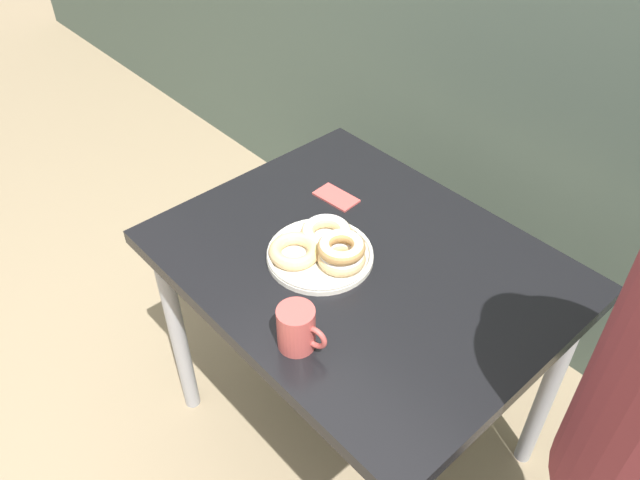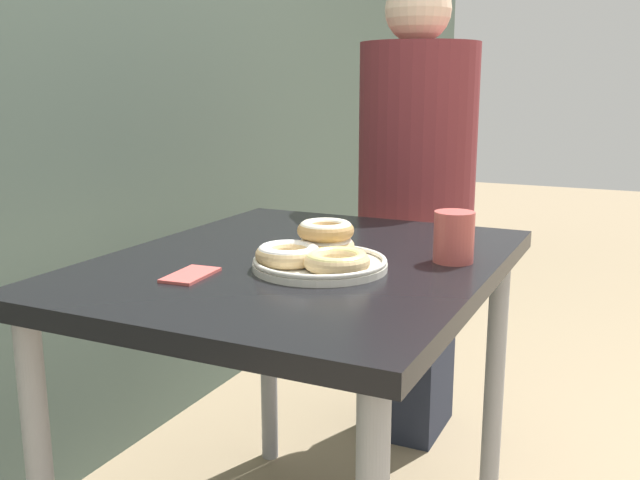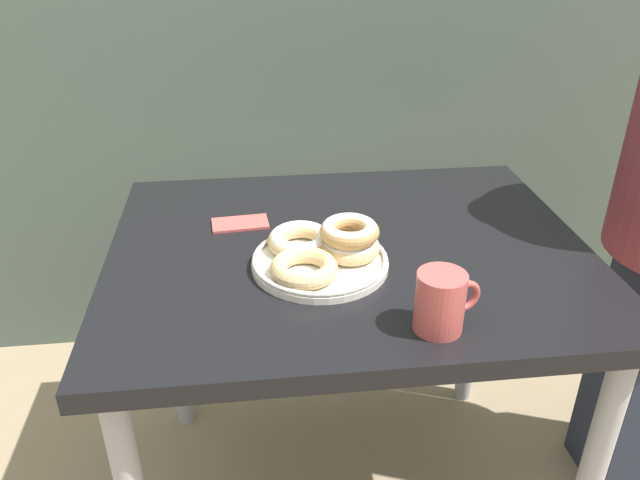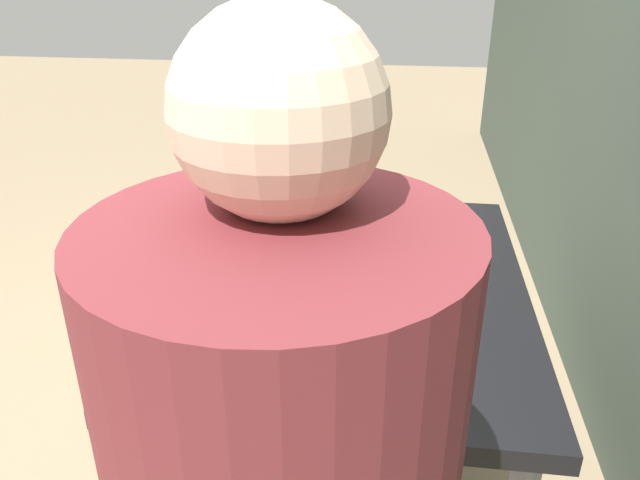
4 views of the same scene
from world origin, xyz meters
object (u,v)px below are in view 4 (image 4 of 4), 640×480
at_px(donut_plate, 322,252).
at_px(napkin, 405,238).
at_px(coffee_mug, 207,272).
at_px(dining_table, 349,313).

bearing_deg(donut_plate, napkin, 129.59).
xyz_separation_m(coffee_mug, napkin, (-0.33, 0.43, -0.05)).
distance_m(dining_table, coffee_mug, 0.35).
bearing_deg(napkin, coffee_mug, -52.04).
height_order(dining_table, coffee_mug, coffee_mug).
relative_size(dining_table, donut_plate, 3.55).
relative_size(coffee_mug, napkin, 0.92).
bearing_deg(dining_table, donut_plate, -132.59).
bearing_deg(coffee_mug, napkin, 127.96).
height_order(donut_plate, coffee_mug, coffee_mug).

